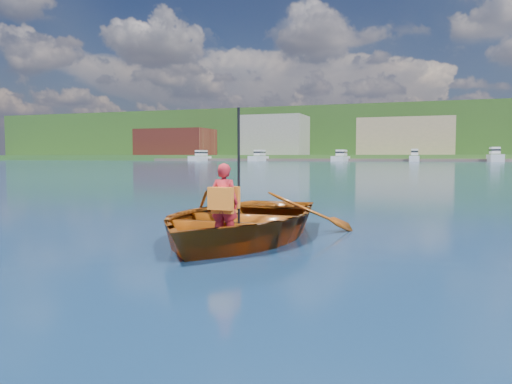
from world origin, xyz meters
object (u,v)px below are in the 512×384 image
object	(u,v)px
child_paddler	(224,202)
rowboat	(239,219)
dock	(392,160)
marina_yachts	(426,157)

from	to	relation	value
child_paddler	rowboat	bearing A→B (deg)	98.76
child_paddler	dock	distance (m)	148.96
rowboat	dock	xyz separation A→B (m)	(-7.94, 147.84, 0.11)
child_paddler	marina_yachts	world-z (taller)	marina_yachts
dock	marina_yachts	distance (m)	10.90
rowboat	child_paddler	bearing A→B (deg)	-81.24
child_paddler	marina_yachts	distance (m)	144.09
rowboat	marina_yachts	xyz separation A→B (m)	(1.87, 143.17, 1.03)
marina_yachts	rowboat	bearing A→B (deg)	-90.75
rowboat	dock	distance (m)	148.05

